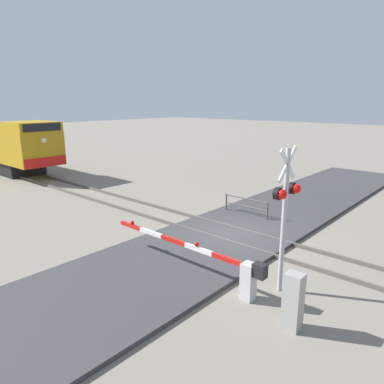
{
  "coord_description": "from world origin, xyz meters",
  "views": [
    {
      "loc": [
        -11.58,
        -8.13,
        5.47
      ],
      "look_at": [
        -0.79,
        1.4,
        1.8
      ],
      "focal_mm": 33.51,
      "sensor_mm": 36.0,
      "label": 1
    }
  ],
  "objects_px": {
    "crossing_signal": "(286,204)",
    "utility_cabinet": "(293,302)",
    "guard_railing": "(246,205)",
    "crossing_gate": "(223,265)"
  },
  "relations": [
    {
      "from": "guard_railing",
      "to": "crossing_signal",
      "type": "bearing_deg",
      "value": -138.42
    },
    {
      "from": "crossing_signal",
      "to": "guard_railing",
      "type": "xyz_separation_m",
      "value": [
        5.21,
        4.62,
        -2.06
      ]
    },
    {
      "from": "crossing_gate",
      "to": "crossing_signal",
      "type": "bearing_deg",
      "value": -51.64
    },
    {
      "from": "crossing_signal",
      "to": "guard_railing",
      "type": "relative_size",
      "value": 1.76
    },
    {
      "from": "crossing_signal",
      "to": "crossing_gate",
      "type": "bearing_deg",
      "value": 128.36
    },
    {
      "from": "crossing_signal",
      "to": "utility_cabinet",
      "type": "bearing_deg",
      "value": -143.61
    },
    {
      "from": "crossing_signal",
      "to": "guard_railing",
      "type": "height_order",
      "value": "crossing_signal"
    },
    {
      "from": "utility_cabinet",
      "to": "crossing_gate",
      "type": "bearing_deg",
      "value": 79.8
    },
    {
      "from": "utility_cabinet",
      "to": "guard_railing",
      "type": "height_order",
      "value": "utility_cabinet"
    },
    {
      "from": "guard_railing",
      "to": "utility_cabinet",
      "type": "bearing_deg",
      "value": -139.5
    }
  ]
}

